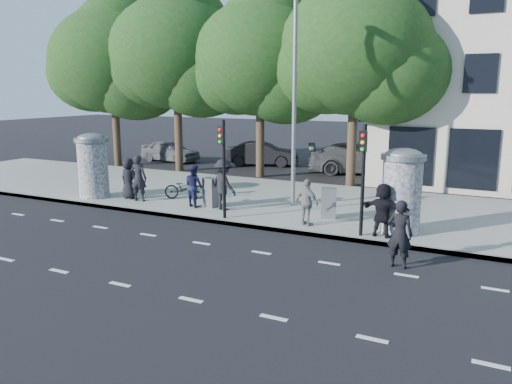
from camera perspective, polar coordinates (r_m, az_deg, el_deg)
The scene contains 27 objects.
ground at distance 14.07m, azimuth -9.30°, elevation -7.35°, with size 120.00×120.00×0.00m, color black.
sidewalk at distance 20.37m, azimuth 2.98°, elevation -1.04°, with size 40.00×8.00×0.15m, color gray.
curb at distance 16.92m, azimuth -2.33°, elevation -3.68°, with size 40.00×0.10×0.16m, color slate.
lane_dash_near at distance 12.46m, azimuth -15.25°, elevation -10.15°, with size 32.00×0.12×0.01m, color silver.
lane_dash_far at distance 15.17m, azimuth -6.23°, elevation -5.84°, with size 32.00×0.12×0.01m, color silver.
ad_column_left at distance 21.63m, azimuth -18.15°, elevation 3.08°, with size 1.36×1.36×2.65m.
ad_column_right at distance 15.98m, azimuth 16.30°, elevation 0.33°, with size 1.36×1.36×2.65m.
traffic_pole_near at distance 16.98m, azimuth -3.78°, elevation 3.79°, with size 0.22×0.31×3.40m.
traffic_pole_far at distance 15.19m, azimuth 12.13°, elevation 2.63°, with size 0.22×0.31×3.40m.
street_lamp at distance 18.77m, azimuth 4.36°, elevation 12.38°, with size 0.25×0.93×8.00m.
tree_far_left at distance 31.27m, azimuth -16.08°, elevation 14.22°, with size 7.20×7.20×9.26m.
tree_mid_left at distance 28.49m, azimuth -9.13°, elevation 15.44°, with size 7.20×7.20×9.57m.
tree_near_left at distance 26.11m, azimuth 0.49°, elevation 14.98°, with size 6.80×6.80×8.97m.
tree_center at distance 23.99m, azimuth 11.29°, elevation 15.66°, with size 7.00×7.00×9.30m.
ped_a at distance 20.97m, azimuth -14.34°, elevation 1.50°, with size 0.81×0.53×1.66m, color black.
ped_b at distance 20.41m, azimuth -13.27°, elevation 1.55°, with size 0.67×0.44×1.85m, color black.
ped_c at distance 19.09m, azimuth -7.12°, elevation 0.73°, with size 0.78×0.61×1.61m, color #1A2043.
ped_d at distance 18.43m, azimuth -3.72°, elevation 0.85°, with size 1.22×0.70×1.90m, color black.
ped_e at distance 16.36m, azimuth 5.86°, elevation -1.19°, with size 0.91×0.52×1.55m, color gray.
ped_f at distance 15.51m, azimuth 14.29°, elevation -2.01°, with size 1.54×0.55×1.66m, color black.
man_road at distance 13.37m, azimuth 16.10°, elevation -4.64°, with size 0.65×0.43×1.79m, color black.
bicycle at distance 20.57m, azimuth -8.12°, elevation 0.45°, with size 1.68×0.58×0.88m, color black.
cabinet_left at distance 19.03m, azimuth -5.19°, elevation -0.04°, with size 0.53×0.39×1.11m, color slate.
cabinet_right at distance 17.45m, azimuth 8.31°, elevation -1.25°, with size 0.51×0.37×1.07m, color gray.
car_left at distance 32.48m, azimuth -9.78°, elevation 4.66°, with size 4.06×1.63×1.38m, color slate.
car_mid at distance 30.31m, azimuth 0.68°, elevation 4.40°, with size 4.37×1.53×1.44m, color black.
car_right at distance 28.02m, azimuth 11.77°, elevation 3.76°, with size 5.65×2.30×1.64m, color #4B4E52.
Camera 1 is at (7.82, -10.78, 4.54)m, focal length 35.00 mm.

